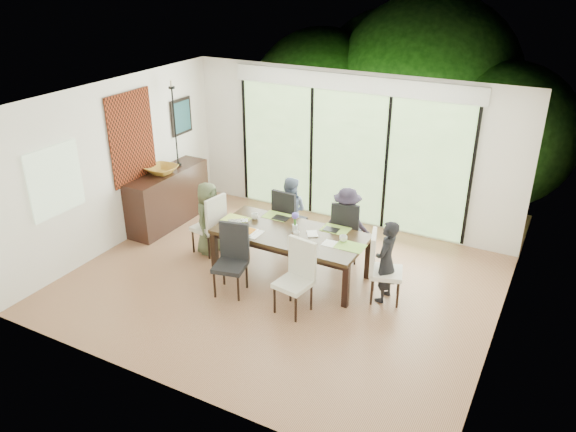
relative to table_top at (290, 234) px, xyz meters
The scene contains 62 objects.
floor 0.75m from the table_top, 88.86° to the right, with size 6.00×5.00×0.01m, color brown.
ceiling 2.06m from the table_top, 88.86° to the right, with size 6.00×5.00×0.01m, color white.
wall_back 2.28m from the table_top, 89.82° to the left, with size 6.00×0.02×2.70m, color white.
wall_front 2.93m from the table_top, 89.86° to the right, with size 6.00×0.02×2.70m, color silver.
wall_left 3.10m from the table_top, behind, with size 0.02×5.00×2.70m, color silver.
wall_right 3.11m from the table_top, ahead, with size 0.02×5.00×2.70m, color beige.
glass_doors 2.20m from the table_top, 89.82° to the left, with size 4.20×0.02×2.30m, color #598C3F.
blinds_header 2.80m from the table_top, 89.82° to the left, with size 4.40×0.06×0.28m, color white.
mullion_a 3.03m from the table_top, 134.60° to the left, with size 0.05×0.04×2.30m, color black.
mullion_b 2.30m from the table_top, 108.09° to the left, with size 0.05×0.04×2.30m, color black.
mullion_c 2.30m from the table_top, 71.59° to the left, with size 0.05×0.04×2.30m, color black.
mullion_d 3.04m from the table_top, 45.22° to the left, with size 0.05×0.04×2.30m, color black.
side_window 3.44m from the table_top, 152.58° to the right, with size 0.02×0.90×1.00m, color #8CAD7F.
deck 3.15m from the table_top, 89.87° to the left, with size 6.00×1.80×0.10m, color brown.
rail_top 3.86m from the table_top, 89.90° to the left, with size 6.00×0.08×0.06m, color brown.
foliage_left 5.24m from the table_top, 110.24° to the left, with size 3.20×3.20×3.20m, color #14380F.
foliage_mid 5.59m from the table_top, 85.74° to the left, with size 4.00×4.00×4.00m, color #14380F.
foliage_right 5.19m from the table_top, 64.67° to the left, with size 2.80×2.80×2.80m, color #14380F.
foliage_far 6.26m from the table_top, 95.50° to the left, with size 3.60×3.60×3.60m, color #14380F.
table_top is the anchor object (origin of this frame).
table_apron 0.08m from the table_top, 90.00° to the right, with size 2.05×0.84×0.09m, color black.
table_leg_fl 1.21m from the table_top, 158.29° to the right, with size 0.08×0.08×0.64m, color black.
table_leg_fr 1.21m from the table_top, 21.71° to the right, with size 0.08×0.08×0.64m, color black.
table_leg_bl 1.21m from the table_top, 158.29° to the left, with size 0.08×0.08×0.64m, color black.
table_leg_br 1.21m from the table_top, 21.71° to the left, with size 0.08×0.08×0.64m, color black.
chair_left_end 1.51m from the table_top, behind, with size 0.43×0.43×1.02m, color silver, non-canonical shape.
chair_right_end 1.51m from the table_top, ahead, with size 0.43×0.43×1.02m, color white, non-canonical shape.
chair_far_left 0.97m from the table_top, 117.90° to the left, with size 0.43×0.43×1.02m, color black, non-canonical shape.
chair_far_right 1.02m from the table_top, 57.09° to the left, with size 0.43×0.43×1.02m, color black, non-canonical shape.
chair_near_left 1.02m from the table_top, 119.89° to the right, with size 0.43×0.43×1.02m, color black, non-canonical shape.
chair_near_right 1.02m from the table_top, 60.11° to the right, with size 0.43×0.43×1.02m, color silver, non-canonical shape.
person_left_end 1.48m from the table_top, behind, with size 0.56×0.35×1.20m, color #4B5438.
person_right_end 1.48m from the table_top, ahead, with size 0.56×0.35×1.20m, color black.
person_far_left 0.95m from the table_top, 118.47° to the left, with size 0.56×0.35×1.20m, color slate.
person_far_right 1.00m from the table_top, 56.47° to the left, with size 0.56×0.35×1.20m, color #262030.
placemat_left 0.95m from the table_top, behind, with size 0.41×0.30×0.01m, color #9FB13F.
placemat_right 0.95m from the table_top, ahead, with size 0.41×0.30×0.01m, color #7AAF3E.
placemat_far_l 0.60m from the table_top, 138.37° to the left, with size 0.41×0.30×0.01m, color #8EC044.
placemat_far_r 0.68m from the table_top, 36.03° to the left, with size 0.41×0.30×0.01m, color #7DA33A.
placemat_paper 0.63m from the table_top, 151.39° to the right, with size 0.41×0.30×0.01m, color white.
tablet_far_l 0.50m from the table_top, 135.00° to the left, with size 0.24×0.17×0.01m, color black.
tablet_far_r 0.61m from the table_top, 34.99° to the left, with size 0.22×0.16×0.01m, color black.
papers 0.70m from the table_top, ahead, with size 0.28×0.20×0.00m, color white.
platter_base 0.63m from the table_top, 151.39° to the right, with size 0.24×0.24×0.02m, color white.
platter_snacks 0.63m from the table_top, 151.39° to the right, with size 0.19×0.19×0.01m, color orange.
vase 0.11m from the table_top, 45.00° to the left, with size 0.07×0.07×0.11m, color silver.
hyacinth_stems 0.21m from the table_top, 45.00° to the left, with size 0.04×0.04×0.15m, color #337226.
hyacinth_blooms 0.30m from the table_top, 45.00° to the left, with size 0.10×0.10×0.10m, color #6554D3.
laptop 0.86m from the table_top, behind, with size 0.31×0.20×0.02m, color silver.
cup_a 0.72m from the table_top, 167.91° to the left, with size 0.12×0.12×0.09m, color white.
cup_b 0.19m from the table_top, 33.69° to the right, with size 0.09×0.09×0.09m, color white.
cup_c 0.81m from the table_top, ahead, with size 0.12×0.12×0.09m, color white.
book 0.26m from the table_top, 11.31° to the left, with size 0.15×0.21×0.02m, color white.
sideboard 2.82m from the table_top, 168.45° to the left, with size 0.49×1.75×0.99m, color black.
bowl 2.82m from the table_top, behind, with size 0.52×0.52×0.13m, color olive.
candlestick_base 2.92m from the table_top, 161.66° to the left, with size 0.11×0.11×0.04m, color black.
candlestick_shaft 3.08m from the table_top, 161.66° to the left, with size 0.03×0.03×1.37m, color black.
candlestick_pan 3.37m from the table_top, 161.66° to the left, with size 0.11×0.11×0.03m, color black.
candle 3.40m from the table_top, 161.66° to the left, with size 0.04×0.04×0.11m, color silver.
tapestry 3.14m from the table_top, behind, with size 0.02×1.00×1.50m, color maroon.
art_frame 3.44m from the table_top, 155.30° to the left, with size 0.03×0.55×0.65m, color black.
art_canvas 3.42m from the table_top, 155.16° to the left, with size 0.01×0.45×0.55m, color #164049.
Camera 1 is at (3.44, -6.20, 4.39)m, focal length 35.00 mm.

